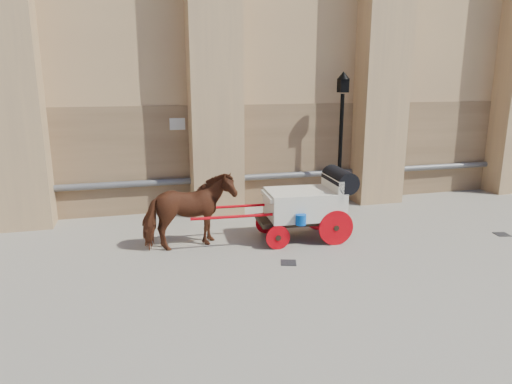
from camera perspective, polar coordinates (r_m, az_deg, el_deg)
name	(u,v)px	position (r m, az deg, el deg)	size (l,w,h in m)	color
ground	(293,254)	(10.06, 4.59, -7.68)	(90.00, 90.00, 0.00)	gray
horse	(189,212)	(10.20, -8.36, -2.45)	(0.91, 2.00, 1.69)	#5C2C18
carriage	(309,202)	(10.76, 6.69, -1.25)	(3.85, 1.39, 1.66)	black
street_lamp	(341,136)	(13.48, 10.55, 6.85)	(0.37, 0.37, 3.91)	black
drain_grate_near	(288,263)	(9.56, 4.08, -8.81)	(0.32, 0.32, 0.01)	black
drain_grate_far	(502,234)	(12.72, 28.37, -4.67)	(0.32, 0.32, 0.01)	black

